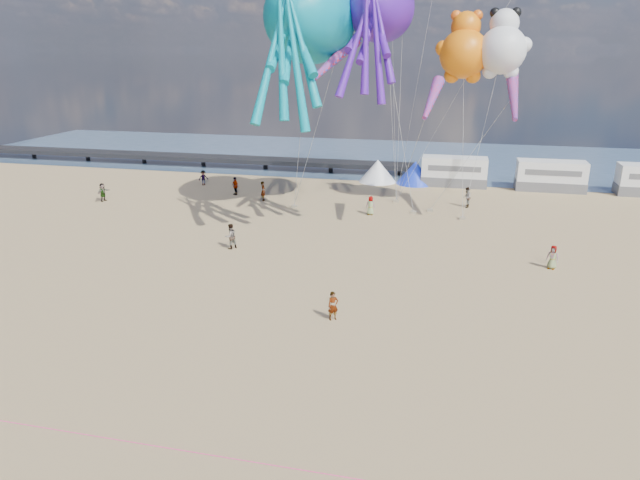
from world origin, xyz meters
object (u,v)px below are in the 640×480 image
Objects in this scene: sandbag_b at (413,212)px; kite_teddy_orange at (464,54)px; beachgoer_7 at (467,197)px; sandbag_c at (462,218)px; motorhome_0 at (454,171)px; kite_octopus_teal at (311,18)px; motorhome_1 at (551,176)px; beachgoer_2 at (203,178)px; tent_blue at (415,172)px; beachgoer_1 at (230,236)px; beachgoer_4 at (103,192)px; sandbag_d at (430,210)px; beachgoer_6 at (553,257)px; kite_octopus_purple at (381,8)px; windsock_right at (432,99)px; beachgoer_5 at (263,191)px; sandbag_e at (396,201)px; sandbag_a at (294,206)px; windsock_mid at (513,96)px; standing_person at (333,306)px; tent_white at (378,171)px; windsock_left at (336,58)px; beachgoer_3 at (235,186)px; kite_panda at (502,50)px.

sandbag_b is 13.53m from kite_teddy_orange.
beachgoer_7 is 3.67× the size of sandbag_c.
kite_octopus_teal is at bearing -129.33° from motorhome_0.
motorhome_1 is 4.17× the size of beachgoer_2.
kite_octopus_teal is (-7.77, -14.36, 14.69)m from tent_blue.
beachgoer_4 is (-16.71, 10.03, -0.06)m from beachgoer_1.
sandbag_d is (-3.11, -2.27, -0.81)m from beachgoer_7.
beachgoer_7 is 0.13× the size of kite_octopus_teal.
beachgoer_1 reaches higher than beachgoer_4.
kite_teddy_orange reaches higher than sandbag_c.
sandbag_b is at bearing -105.37° from motorhome_0.
beachgoer_6 is 0.13× the size of kite_octopus_purple.
windsock_right reaches higher than beachgoer_7.
kite_teddy_orange is at bearing -106.25° from beachgoer_5.
tent_blue is 11.92m from sandbag_b.
kite_octopus_teal is (-6.66, -6.02, 15.78)m from sandbag_e.
sandbag_c is 1.00× the size of sandbag_d.
sandbag_b is 1.00× the size of sandbag_e.
kite_teddy_orange is 1.37× the size of windsock_right.
motorhome_1 is 35.56m from beachgoer_2.
windsock_right is at bearing -96.49° from motorhome_0.
sandbag_a is 20.50m from windsock_mid.
beachgoer_6 reaches higher than standing_person.
tent_white and tent_blue have the same top height.
beachgoer_6 is 0.33× the size of windsock_right.
windsock_mid is (2.66, -4.80, 9.29)m from beachgoer_7.
windsock_left is 13.82m from windsock_mid.
kite_octopus_purple reaches higher than beachgoer_5.
standing_person is 25.17m from kite_octopus_teal.
sandbag_d is (18.93, -1.94, -0.77)m from beachgoer_3.
windsock_right is at bearing -91.33° from sandbag_d.
sandbag_a is (-9.90, -12.29, -1.09)m from tent_blue.
sandbag_a is 1.00× the size of sandbag_c.
windsock_left is 8.25m from windsock_right.
tent_white is at bearing 61.61° from standing_person.
sandbag_d is at bearing 170.79° from kite_panda.
windsock_left is (-9.49, -15.58, 11.40)m from motorhome_0.
sandbag_e is (2.89, -8.35, -1.09)m from tent_white.
windsock_right is at bearing -122.90° from motorhome_1.
kite_teddy_orange is at bearing -26.86° from sandbag_e.
windsock_right is (-4.94, -6.44, -3.30)m from kite_panda.
standing_person is 0.32× the size of windsock_right.
tent_white is 4.00m from tent_blue.
beachgoer_1 is 22.65m from beachgoer_7.
beachgoer_5 is 1.16× the size of beachgoer_6.
beachgoer_3 is at bearing 163.91° from windsock_right.
standing_person is 25.83m from beachgoer_5.
tent_blue is 2.18× the size of beachgoer_7.
tent_white reaches higher than beachgoer_7.
standing_person is 21.93m from sandbag_b.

